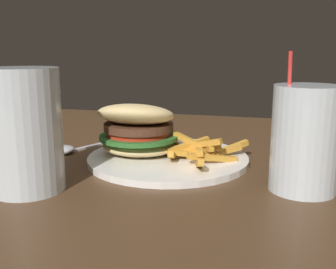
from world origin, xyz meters
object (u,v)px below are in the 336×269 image
(meal_plate_near, at_px, (152,141))
(juice_glass, at_px, (305,144))
(spoon, at_px, (64,150))
(beer_glass, at_px, (25,134))

(meal_plate_near, bearing_deg, juice_glass, 161.42)
(juice_glass, relative_size, spoon, 1.06)
(spoon, bearing_deg, meal_plate_near, 113.09)
(spoon, bearing_deg, juice_glass, 102.70)
(beer_glass, relative_size, spoon, 0.94)
(meal_plate_near, xyz_separation_m, beer_glass, (0.12, 0.17, 0.04))
(juice_glass, xyz_separation_m, spoon, (0.40, -0.08, -0.06))
(meal_plate_near, height_order, spoon, meal_plate_near)
(meal_plate_near, height_order, beer_glass, beer_glass)
(beer_glass, xyz_separation_m, juice_glass, (-0.35, -0.09, -0.01))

